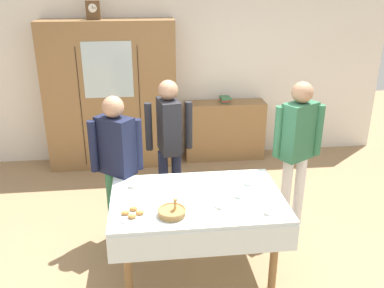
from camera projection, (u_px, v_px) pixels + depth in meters
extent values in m
plane|color=#997A56|center=(194.00, 255.00, 4.20)|extent=(12.00, 12.00, 0.00)
cube|color=silver|center=(173.00, 68.00, 6.14)|extent=(6.40, 0.10, 2.70)
cylinder|color=olive|center=(128.00, 265.00, 3.47)|extent=(0.07, 0.07, 0.74)
cylinder|color=olive|center=(274.00, 254.00, 3.60)|extent=(0.07, 0.07, 0.74)
cylinder|color=olive|center=(130.00, 218.00, 4.14)|extent=(0.07, 0.07, 0.74)
cylinder|color=olive|center=(253.00, 211.00, 4.28)|extent=(0.07, 0.07, 0.74)
cube|color=silver|center=(197.00, 198.00, 3.73)|extent=(1.53, 1.01, 0.03)
cube|color=silver|center=(205.00, 244.00, 3.32)|extent=(1.53, 0.01, 0.24)
cube|color=olive|center=(111.00, 96.00, 5.89)|extent=(1.81, 0.45, 2.08)
cube|color=silver|center=(108.00, 70.00, 5.52)|extent=(0.65, 0.01, 0.75)
cube|color=black|center=(81.00, 109.00, 5.67)|extent=(0.01, 0.01, 1.66)
cube|color=black|center=(140.00, 107.00, 5.76)|extent=(0.01, 0.01, 1.66)
cube|color=brown|center=(93.00, 10.00, 5.44)|extent=(0.18, 0.10, 0.24)
cylinder|color=white|center=(92.00, 8.00, 5.38)|extent=(0.11, 0.01, 0.11)
cube|color=black|center=(92.00, 7.00, 5.37)|extent=(0.00, 0.00, 0.04)
cube|color=black|center=(94.00, 8.00, 5.38)|extent=(0.05, 0.00, 0.00)
cube|color=olive|center=(224.00, 130.00, 6.33)|extent=(1.19, 0.35, 0.88)
cube|color=#3D754C|center=(225.00, 102.00, 6.16)|extent=(0.15, 0.20, 0.02)
cube|color=#99332D|center=(225.00, 100.00, 6.15)|extent=(0.13, 0.21, 0.03)
cube|color=#3D754C|center=(225.00, 98.00, 6.14)|extent=(0.15, 0.20, 0.03)
cylinder|color=silver|center=(239.00, 197.00, 3.71)|extent=(0.13, 0.13, 0.01)
cylinder|color=silver|center=(239.00, 194.00, 3.70)|extent=(0.08, 0.08, 0.05)
torus|color=silver|center=(244.00, 194.00, 3.70)|extent=(0.04, 0.01, 0.04)
cylinder|color=silver|center=(249.00, 185.00, 3.93)|extent=(0.13, 0.13, 0.01)
cylinder|color=silver|center=(249.00, 182.00, 3.92)|extent=(0.08, 0.08, 0.05)
torus|color=silver|center=(253.00, 181.00, 3.93)|extent=(0.04, 0.01, 0.04)
cylinder|color=#47230F|center=(249.00, 180.00, 3.91)|extent=(0.06, 0.06, 0.01)
cylinder|color=white|center=(268.00, 214.00, 3.45)|extent=(0.13, 0.13, 0.01)
cylinder|color=white|center=(268.00, 210.00, 3.44)|extent=(0.08, 0.08, 0.05)
torus|color=white|center=(273.00, 210.00, 3.44)|extent=(0.04, 0.01, 0.04)
cylinder|color=white|center=(220.00, 207.00, 3.54)|extent=(0.13, 0.13, 0.01)
cylinder|color=white|center=(220.00, 204.00, 3.53)|extent=(0.08, 0.08, 0.05)
torus|color=white|center=(225.00, 204.00, 3.54)|extent=(0.04, 0.01, 0.04)
cylinder|color=white|center=(133.00, 187.00, 3.89)|extent=(0.13, 0.13, 0.01)
cylinder|color=white|center=(133.00, 184.00, 3.88)|extent=(0.08, 0.08, 0.05)
torus|color=white|center=(137.00, 184.00, 3.88)|extent=(0.04, 0.01, 0.04)
cylinder|color=#47230F|center=(133.00, 182.00, 3.87)|extent=(0.06, 0.06, 0.01)
cylinder|color=#9E7542|center=(172.00, 213.00, 3.43)|extent=(0.22, 0.22, 0.05)
torus|color=#9E7542|center=(172.00, 210.00, 3.42)|extent=(0.24, 0.24, 0.02)
cylinder|color=tan|center=(175.00, 205.00, 3.39)|extent=(0.04, 0.02, 0.12)
cylinder|color=tan|center=(175.00, 205.00, 3.40)|extent=(0.02, 0.04, 0.12)
cylinder|color=tan|center=(175.00, 204.00, 3.41)|extent=(0.03, 0.04, 0.12)
cylinder|color=white|center=(133.00, 215.00, 3.43)|extent=(0.28, 0.28, 0.01)
ellipsoid|color=#BC7F3D|center=(140.00, 212.00, 3.42)|extent=(0.07, 0.05, 0.04)
ellipsoid|color=#BC7F3D|center=(133.00, 209.00, 3.48)|extent=(0.07, 0.05, 0.04)
ellipsoid|color=#BC7F3D|center=(125.00, 213.00, 3.42)|extent=(0.07, 0.05, 0.04)
ellipsoid|color=#BC7F3D|center=(132.00, 216.00, 3.37)|extent=(0.07, 0.05, 0.04)
cube|color=silver|center=(228.00, 179.00, 4.05)|extent=(0.10, 0.01, 0.00)
ellipsoid|color=silver|center=(233.00, 179.00, 4.05)|extent=(0.03, 0.02, 0.01)
cube|color=silver|center=(161.00, 197.00, 3.72)|extent=(0.10, 0.01, 0.00)
ellipsoid|color=silver|center=(167.00, 196.00, 3.73)|extent=(0.03, 0.02, 0.01)
cylinder|color=#191E38|center=(164.00, 183.00, 4.80)|extent=(0.11, 0.11, 0.79)
cylinder|color=#191E38|center=(177.00, 182.00, 4.82)|extent=(0.11, 0.11, 0.79)
cube|color=#232328|center=(169.00, 126.00, 4.56)|extent=(0.26, 0.39, 0.59)
sphere|color=tan|center=(168.00, 90.00, 4.41)|extent=(0.21, 0.21, 0.21)
cylinder|color=#232328|center=(149.00, 127.00, 4.53)|extent=(0.08, 0.08, 0.53)
cylinder|color=#232328|center=(189.00, 125.00, 4.58)|extent=(0.08, 0.08, 0.53)
cylinder|color=#33704C|center=(113.00, 206.00, 4.33)|extent=(0.11, 0.11, 0.77)
cylinder|color=#33704C|center=(127.00, 205.00, 4.34)|extent=(0.11, 0.11, 0.77)
cube|color=#191E38|center=(116.00, 146.00, 4.09)|extent=(0.41, 0.38, 0.58)
sphere|color=tan|center=(113.00, 107.00, 3.94)|extent=(0.21, 0.21, 0.21)
cylinder|color=#191E38|center=(93.00, 147.00, 4.06)|extent=(0.08, 0.08, 0.52)
cylinder|color=#191E38|center=(138.00, 145.00, 4.11)|extent=(0.08, 0.08, 0.52)
cylinder|color=silver|center=(286.00, 192.00, 4.58)|extent=(0.11, 0.11, 0.81)
cylinder|color=silver|center=(299.00, 191.00, 4.60)|extent=(0.11, 0.11, 0.81)
cube|color=#33704C|center=(299.00, 131.00, 4.33)|extent=(0.41, 0.35, 0.61)
sphere|color=tan|center=(302.00, 92.00, 4.17)|extent=(0.22, 0.22, 0.22)
cylinder|color=#33704C|center=(278.00, 132.00, 4.30)|extent=(0.08, 0.08, 0.55)
cylinder|color=#33704C|center=(319.00, 130.00, 4.35)|extent=(0.08, 0.08, 0.55)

